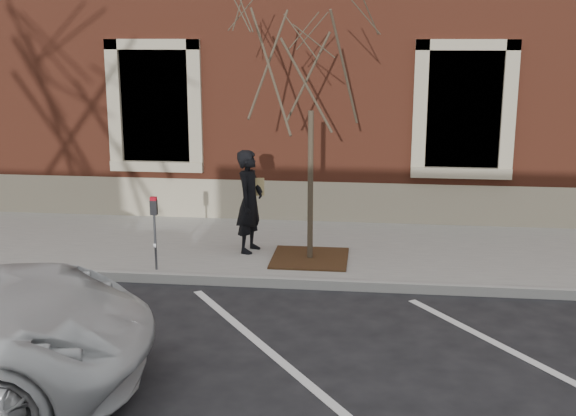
# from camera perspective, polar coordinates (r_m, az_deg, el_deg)

# --- Properties ---
(ground) EXTENTS (120.00, 120.00, 0.00)m
(ground) POSITION_cam_1_polar(r_m,az_deg,el_deg) (11.19, -0.36, -6.20)
(ground) COLOR #28282B
(ground) RESTS_ON ground
(sidewalk_near) EXTENTS (40.00, 3.50, 0.15)m
(sidewalk_near) POSITION_cam_1_polar(r_m,az_deg,el_deg) (12.82, 0.61, -3.26)
(sidewalk_near) COLOR #A3A199
(sidewalk_near) RESTS_ON ground
(curb_near) EXTENTS (40.00, 0.12, 0.15)m
(curb_near) POSITION_cam_1_polar(r_m,az_deg,el_deg) (11.12, -0.40, -5.92)
(curb_near) COLOR #9E9E99
(curb_near) RESTS_ON ground
(parking_stripes) EXTENTS (28.00, 4.40, 0.01)m
(parking_stripes) POSITION_cam_1_polar(r_m,az_deg,el_deg) (9.17, -2.10, -10.79)
(parking_stripes) COLOR silver
(parking_stripes) RESTS_ON ground
(building_civic) EXTENTS (40.00, 8.62, 8.00)m
(building_civic) POSITION_cam_1_polar(r_m,az_deg,el_deg) (18.24, 2.73, 14.19)
(building_civic) COLOR maroon
(building_civic) RESTS_ON ground
(man) EXTENTS (0.56, 0.72, 1.76)m
(man) POSITION_cam_1_polar(r_m,az_deg,el_deg) (12.24, -3.04, 0.53)
(man) COLOR black
(man) RESTS_ON sidewalk_near
(parking_meter) EXTENTS (0.11, 0.08, 1.18)m
(parking_meter) POSITION_cam_1_polar(r_m,az_deg,el_deg) (11.46, -10.52, -0.90)
(parking_meter) COLOR #595B60
(parking_meter) RESTS_ON sidewalk_near
(tree_grate) EXTENTS (1.25, 1.25, 0.03)m
(tree_grate) POSITION_cam_1_polar(r_m,az_deg,el_deg) (12.01, 1.74, -3.97)
(tree_grate) COLOR #442F15
(tree_grate) RESTS_ON sidewalk_near
(sapling) EXTENTS (2.68, 2.68, 4.47)m
(sapling) POSITION_cam_1_polar(r_m,az_deg,el_deg) (11.47, 1.85, 11.01)
(sapling) COLOR #4B402D
(sapling) RESTS_ON sidewalk_near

